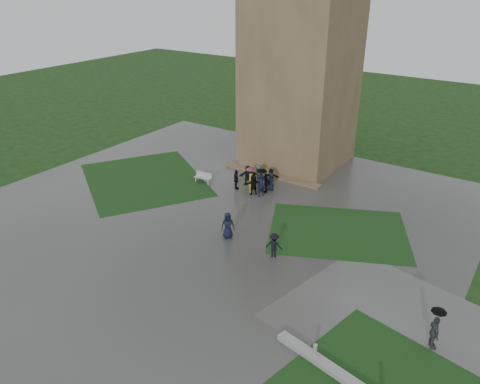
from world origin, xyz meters
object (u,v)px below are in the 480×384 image
Objects in this scene: tower at (301,61)px; pedestrian_mid at (228,225)px; pedestrian_path at (435,329)px; bench at (203,177)px; pedestrian_near at (274,245)px.

pedestrian_mid is (2.82, -14.77, -8.08)m from tower.
bench is at bearing 156.57° from pedestrian_path.
tower reaches higher than pedestrian_near.
tower is at bearing 53.61° from pedestrian_mid.
pedestrian_path is (20.45, -8.86, 0.65)m from bench.
pedestrian_path is at bearing -58.68° from pedestrian_mid.
pedestrian_near is (10.50, -6.36, 0.36)m from bench.
bench is 0.85× the size of pedestrian_mid.
pedestrian_near is at bearing -66.74° from tower.
pedestrian_near is (6.46, -15.02, -8.18)m from tower.
bench is at bearing -46.20° from pedestrian_near.
tower reaches higher than pedestrian_path.
pedestrian_path reaches higher than pedestrian_mid.
pedestrian_mid is at bearing -79.19° from tower.
pedestrian_near is (3.64, -0.26, -0.10)m from pedestrian_mid.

